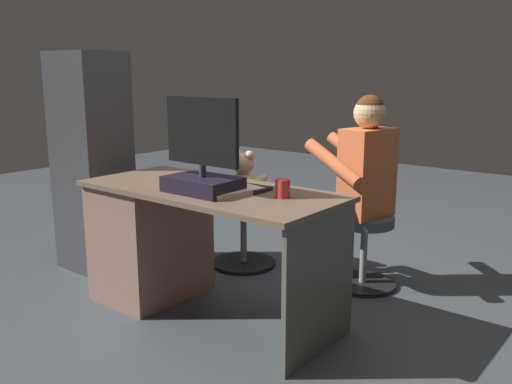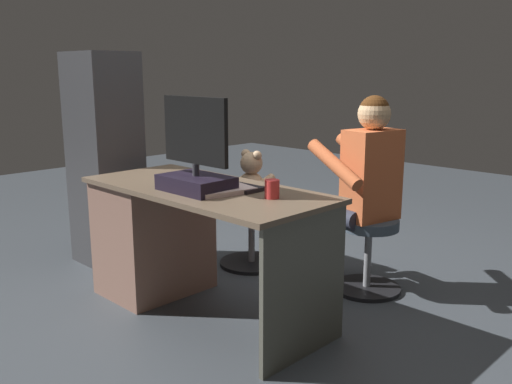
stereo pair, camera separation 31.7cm
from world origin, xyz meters
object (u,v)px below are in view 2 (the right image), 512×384
Objects in this scene: person at (357,178)px; monitor at (196,164)px; office_chair_teddy at (252,228)px; cup at (272,189)px; tv_remote at (187,180)px; computer_mouse at (192,177)px; teddy_bear at (253,179)px; desk at (164,233)px; visitor_chair at (368,248)px; keyboard at (228,185)px.

monitor is at bearing 71.82° from person.
office_chair_teddy is at bearing -62.93° from monitor.
office_chair_teddy is (0.80, -0.66, -0.49)m from cup.
tv_remote is 1.01m from person.
computer_mouse is at bearing -1.18° from cup.
teddy_bear is (-0.00, -0.01, 0.34)m from office_chair_teddy.
monitor is 1.06× the size of office_chair_teddy.
computer_mouse reaches higher than office_chair_teddy.
cup is (-0.39, -0.15, -0.09)m from monitor.
computer_mouse is at bearing -34.60° from monitor.
visitor_chair is at bearing -132.67° from desk.
office_chair_teddy is at bearing -54.11° from keyboard.
visitor_chair is (-0.82, -0.17, 0.00)m from office_chair_teddy.
tv_remote is at bearing 105.26° from office_chair_teddy.
keyboard is 0.35m from cup.
office_chair_teddy is 1.00× the size of visitor_chair.
tv_remote is at bearing -28.02° from monitor.
computer_mouse is 0.08× the size of person.
tv_remote is 0.33× the size of visitor_chair.
keyboard is 1.20× the size of teddy_bear.
cup is at bearing -176.09° from desk.
visitor_chair is at bearing -168.09° from person.
visitor_chair is (-0.40, -0.99, -0.58)m from monitor.
visitor_chair is (-0.82, -0.16, -0.33)m from teddy_bear.
monitor is 1.13× the size of keyboard.
desk is 14.89× the size of computer_mouse.
cup is at bearing 174.46° from keyboard.
computer_mouse is (0.28, 0.02, 0.01)m from keyboard.
desk is 1.19m from person.
monitor is 0.29m from tv_remote.
monitor is 1.03m from person.
keyboard is (-0.04, -0.18, -0.13)m from monitor.
office_chair_teddy is (0.42, -0.81, -0.59)m from monitor.
tv_remote is 0.43× the size of teddy_bear.
desk is at bearing 89.72° from teddy_bear.
monitor is 1.09m from office_chair_teddy.
person reaches higher than visitor_chair.
teddy_bear reaches higher than computer_mouse.
person is (0.07, -0.82, -0.07)m from cup.
monitor is (-0.42, 0.10, 0.47)m from desk.
tv_remote is (0.27, 0.06, -0.00)m from keyboard.
cup reaches higher than desk.
cup is 0.83m from person.
tv_remote is 0.33× the size of office_chair_teddy.
computer_mouse is at bearing 52.24° from visitor_chair.
visitor_chair is at bearing -168.94° from teddy_bear.
computer_mouse reaches higher than desk.
keyboard is at bearing -175.71° from computer_mouse.
keyboard is at bearing -158.62° from tv_remote.
person is at bearing -114.57° from tv_remote.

